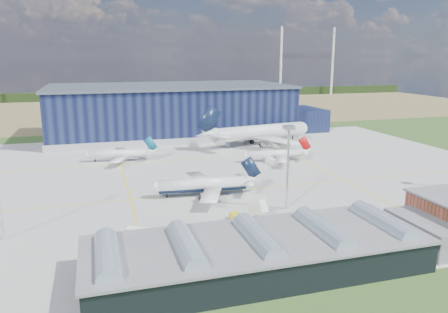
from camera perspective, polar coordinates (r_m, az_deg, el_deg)
ground at (r=144.19m, az=-0.50°, el=-3.40°), size 600.00×600.00×0.00m
apron at (r=153.45m, az=-1.54°, el=-2.38°), size 220.00×160.00×0.08m
farmland at (r=357.25m, az=-10.50°, el=6.23°), size 600.00×220.00×0.01m
treeline at (r=436.09m, az=-11.73°, el=7.89°), size 600.00×8.00×8.00m
hangar at (r=233.19m, az=-6.41°, el=5.75°), size 145.00×62.00×26.10m
glass_concourse at (r=87.81m, az=6.61°, el=-12.01°), size 78.00×23.00×8.60m
light_mast_center at (r=116.54m, az=8.38°, el=0.34°), size 2.60×2.60×23.00m
airliner_navy at (r=129.28m, az=-2.85°, el=-2.81°), size 36.69×36.03×11.01m
airliner_red at (r=172.55m, az=6.54°, el=0.88°), size 31.43×30.86×9.45m
airliner_widebody at (r=203.03m, az=4.76°, el=4.17°), size 69.11×68.08×19.41m
airliner_regional at (r=176.72m, az=-13.67°, el=0.87°), size 32.80×32.27×9.43m
gse_tug_a at (r=111.55m, az=1.63°, el=-7.94°), size 2.90×4.27×1.67m
gse_van_a at (r=103.15m, az=-11.19°, el=-9.79°), size 5.76×4.62×2.32m
gse_van_b at (r=168.99m, az=6.26°, el=-0.62°), size 3.51×5.38×2.27m
gse_tug_c at (r=183.62m, az=7.01°, el=0.34°), size 2.87×3.95×1.58m
gse_cart_b at (r=200.82m, az=0.55°, el=1.47°), size 3.18×3.00×1.15m
airstair at (r=113.19m, az=4.41°, el=-7.19°), size 3.74×5.69×3.38m
car_a at (r=120.51m, az=23.69°, el=-7.56°), size 3.71×1.51×1.26m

